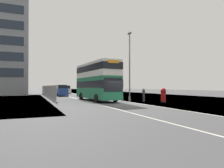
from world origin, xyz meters
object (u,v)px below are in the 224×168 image
at_px(roadworks_barrier, 110,94).
at_px(car_receding_mid, 57,91).
at_px(double_decker_bus, 96,81).
at_px(car_oncoming_near, 62,91).
at_px(lamppost_foreground, 130,69).
at_px(red_pillar_postbox, 163,95).
at_px(car_receding_far, 66,90).
at_px(pedestrian_at_kerb, 144,95).

distance_m(roadworks_barrier, car_receding_mid, 17.27).
height_order(double_decker_bus, car_oncoming_near, double_decker_bus).
height_order(lamppost_foreground, red_pillar_postbox, lamppost_foreground).
height_order(car_oncoming_near, car_receding_far, car_oncoming_near).
relative_size(red_pillar_postbox, car_receding_far, 0.41).
relative_size(car_oncoming_near, car_receding_far, 1.04).
height_order(car_oncoming_near, car_receding_mid, car_oncoming_near).
xyz_separation_m(red_pillar_postbox, car_oncoming_near, (-8.78, 20.62, 0.11)).
bearing_deg(pedestrian_at_kerb, double_decker_bus, 143.55).
distance_m(double_decker_bus, pedestrian_at_kerb, 6.47).
height_order(lamppost_foreground, pedestrian_at_kerb, lamppost_foreground).
distance_m(lamppost_foreground, car_oncoming_near, 18.56).
bearing_deg(double_decker_bus, pedestrian_at_kerb, -36.45).
xyz_separation_m(roadworks_barrier, car_receding_mid, (-6.53, 15.98, 0.20)).
height_order(double_decker_bus, car_receding_mid, double_decker_bus).
distance_m(roadworks_barrier, car_oncoming_near, 11.58).
bearing_deg(roadworks_barrier, car_receding_far, 98.60).
distance_m(roadworks_barrier, car_receding_far, 22.70).
bearing_deg(red_pillar_postbox, roadworks_barrier, 102.26).
height_order(red_pillar_postbox, roadworks_barrier, red_pillar_postbox).
xyz_separation_m(double_decker_bus, car_receding_mid, (-2.49, 21.18, -1.71)).
bearing_deg(car_oncoming_near, car_receding_far, 76.80).
xyz_separation_m(double_decker_bus, pedestrian_at_kerb, (5.00, -3.69, -1.80)).
height_order(red_pillar_postbox, car_receding_far, car_receding_far).
xyz_separation_m(roadworks_barrier, car_oncoming_near, (-6.40, 9.65, 0.31)).
distance_m(red_pillar_postbox, car_receding_far, 33.92).
xyz_separation_m(lamppost_foreground, car_receding_mid, (-6.18, 23.60, -3.26)).
relative_size(lamppost_foreground, pedestrian_at_kerb, 5.25).
height_order(car_receding_far, pedestrian_at_kerb, car_receding_far).
height_order(double_decker_bus, roadworks_barrier, double_decker_bus).
xyz_separation_m(red_pillar_postbox, car_receding_mid, (-8.91, 26.96, -0.00)).
bearing_deg(lamppost_foreground, red_pillar_postbox, -50.85).
height_order(red_pillar_postbox, pedestrian_at_kerb, red_pillar_postbox).
xyz_separation_m(red_pillar_postbox, pedestrian_at_kerb, (-1.42, 2.08, -0.08)).
xyz_separation_m(lamppost_foreground, car_oncoming_near, (-6.05, 17.26, -3.14)).
bearing_deg(car_receding_mid, lamppost_foreground, -75.32).
height_order(car_oncoming_near, pedestrian_at_kerb, car_oncoming_near).
relative_size(red_pillar_postbox, pedestrian_at_kerb, 1.01).
bearing_deg(red_pillar_postbox, car_oncoming_near, 113.08).
xyz_separation_m(car_receding_mid, car_receding_far, (3.13, 6.47, 0.06)).
distance_m(lamppost_foreground, roadworks_barrier, 8.37).
relative_size(double_decker_bus, pedestrian_at_kerb, 6.10).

